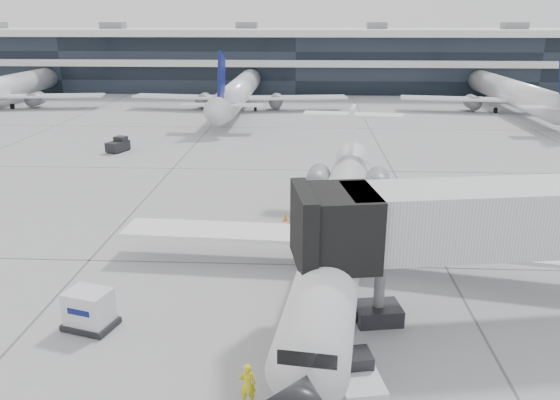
# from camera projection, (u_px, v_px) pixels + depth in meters

# --- Properties ---
(ground) EXTENTS (220.00, 220.00, 0.00)m
(ground) POSITION_uv_depth(u_px,v_px,m) (265.00, 264.00, 30.41)
(ground) COLOR gray
(ground) RESTS_ON ground
(terminal) EXTENTS (170.00, 22.00, 10.00)m
(terminal) POSITION_uv_depth(u_px,v_px,m) (297.00, 62.00, 106.53)
(terminal) COLOR black
(terminal) RESTS_ON ground
(bg_jet_left) EXTENTS (32.00, 40.00, 9.60)m
(bg_jet_left) POSITION_uv_depth(u_px,v_px,m) (4.00, 107.00, 84.69)
(bg_jet_left) COLOR white
(bg_jet_left) RESTS_ON ground
(bg_jet_center) EXTENTS (32.00, 40.00, 9.60)m
(bg_jet_center) POSITION_uv_depth(u_px,v_px,m) (240.00, 109.00, 82.91)
(bg_jet_center) COLOR white
(bg_jet_center) RESTS_ON ground
(bg_jet_right) EXTENTS (32.00, 40.00, 9.60)m
(bg_jet_right) POSITION_uv_depth(u_px,v_px,m) (508.00, 111.00, 80.99)
(bg_jet_right) COLOR white
(bg_jet_right) RESTS_ON ground
(regional_jet) EXTENTS (24.29, 30.32, 7.00)m
(regional_jet) POSITION_uv_depth(u_px,v_px,m) (338.00, 227.00, 29.32)
(regional_jet) COLOR white
(regional_jet) RESTS_ON ground
(jet_bridge) EXTENTS (20.05, 6.86, 6.44)m
(jet_bridge) POSITION_uv_depth(u_px,v_px,m) (544.00, 217.00, 24.01)
(jet_bridge) COLOR silver
(jet_bridge) RESTS_ON ground
(ramp_worker) EXTENTS (0.66, 0.48, 1.66)m
(ramp_worker) POSITION_uv_depth(u_px,v_px,m) (247.00, 384.00, 19.12)
(ramp_worker) COLOR yellow
(ramp_worker) RESTS_ON ground
(baggage_tug) EXTENTS (1.93, 2.73, 1.59)m
(baggage_tug) POSITION_uv_depth(u_px,v_px,m) (357.00, 382.00, 19.44)
(baggage_tug) COLOR silver
(baggage_tug) RESTS_ON ground
(cargo_uld) EXTENTS (2.48, 2.10, 1.74)m
(cargo_uld) POSITION_uv_depth(u_px,v_px,m) (89.00, 310.00, 23.93)
(cargo_uld) COLOR black
(cargo_uld) RESTS_ON ground
(traffic_cone) EXTENTS (0.42, 0.42, 0.49)m
(traffic_cone) POSITION_uv_depth(u_px,v_px,m) (285.00, 217.00, 36.93)
(traffic_cone) COLOR orange
(traffic_cone) RESTS_ON ground
(far_tug) EXTENTS (2.13, 2.68, 1.49)m
(far_tug) POSITION_uv_depth(u_px,v_px,m) (118.00, 145.00, 56.03)
(far_tug) COLOR black
(far_tug) RESTS_ON ground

